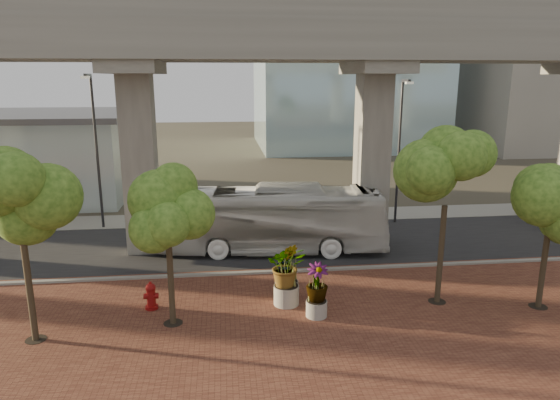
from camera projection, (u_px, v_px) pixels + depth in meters
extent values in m
plane|color=#3B372B|center=(263.00, 259.00, 24.94)|extent=(160.00, 160.00, 0.00)
cube|color=brown|center=(282.00, 339.00, 17.22)|extent=(70.00, 13.00, 0.06)
cube|color=black|center=(260.00, 245.00, 26.87)|extent=(90.00, 8.00, 0.04)
cube|color=gray|center=(266.00, 272.00, 22.99)|extent=(70.00, 0.25, 0.16)
cube|color=gray|center=(253.00, 218.00, 32.17)|extent=(90.00, 3.00, 0.06)
cube|color=gray|center=(260.00, 40.00, 22.82)|extent=(72.00, 2.40, 1.80)
cube|color=gray|center=(255.00, 44.00, 25.90)|extent=(72.00, 2.40, 1.80)
cube|color=gray|center=(262.00, 4.00, 21.42)|extent=(72.00, 0.12, 1.00)
cube|color=gray|center=(254.00, 18.00, 26.63)|extent=(72.00, 0.12, 1.00)
cube|color=#A5A095|center=(547.00, 51.00, 61.05)|extent=(18.00, 16.00, 24.00)
imported|color=silver|center=(266.00, 220.00, 25.64)|extent=(12.47, 4.07, 3.41)
cylinder|color=maroon|center=(152.00, 307.00, 19.44)|extent=(0.50, 0.50, 0.11)
cylinder|color=maroon|center=(151.00, 298.00, 19.34)|extent=(0.33, 0.33, 0.80)
sphere|color=maroon|center=(151.00, 288.00, 19.25)|extent=(0.39, 0.39, 0.39)
cylinder|color=maroon|center=(150.00, 284.00, 19.20)|extent=(0.11, 0.11, 0.14)
cylinder|color=maroon|center=(151.00, 296.00, 19.33)|extent=(0.56, 0.22, 0.22)
cylinder|color=#AEAB9D|center=(286.00, 295.00, 19.75)|extent=(1.01, 1.01, 0.78)
imported|color=#2B5215|center=(286.00, 266.00, 19.46)|extent=(2.24, 2.24, 1.68)
cylinder|color=gray|center=(317.00, 308.00, 18.77)|extent=(0.80, 0.80, 0.62)
imported|color=#2B5215|center=(317.00, 283.00, 18.52)|extent=(1.95, 1.95, 1.46)
cylinder|color=#ADAA9C|center=(287.00, 290.00, 20.28)|extent=(0.96, 0.96, 0.75)
imported|color=#2B5215|center=(287.00, 262.00, 20.00)|extent=(2.14, 2.14, 1.61)
cylinder|color=#413425|center=(29.00, 289.00, 16.69)|extent=(0.22, 0.22, 3.78)
cylinder|color=black|center=(36.00, 339.00, 17.14)|extent=(0.70, 0.70, 0.01)
cylinder|color=#413425|center=(171.00, 284.00, 17.93)|extent=(0.22, 0.22, 3.07)
cylinder|color=black|center=(173.00, 323.00, 18.29)|extent=(0.70, 0.70, 0.01)
cylinder|color=#413425|center=(441.00, 255.00, 19.58)|extent=(0.22, 0.22, 3.99)
cylinder|color=black|center=(437.00, 301.00, 20.06)|extent=(0.70, 0.70, 0.01)
cylinder|color=#413425|center=(543.00, 268.00, 19.24)|extent=(0.22, 0.22, 3.20)
cylinder|color=black|center=(538.00, 306.00, 19.62)|extent=(0.70, 0.70, 0.01)
cylinder|color=#28292D|center=(97.00, 154.00, 29.01)|extent=(0.16, 0.16, 8.91)
cube|color=#28292D|center=(88.00, 75.00, 27.41)|extent=(0.17, 1.11, 0.17)
cube|color=silver|center=(85.00, 77.00, 26.90)|extent=(0.45, 0.22, 0.13)
cylinder|color=#28282C|center=(399.00, 154.00, 30.19)|extent=(0.15, 0.15, 8.59)
cube|color=#28282C|center=(406.00, 81.00, 28.64)|extent=(0.16, 1.07, 0.16)
cube|color=silver|center=(409.00, 83.00, 28.15)|extent=(0.43, 0.21, 0.13)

